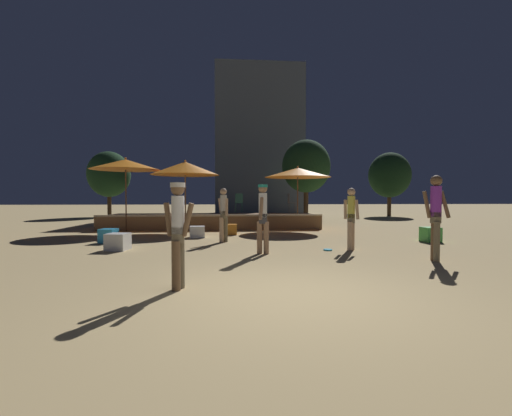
# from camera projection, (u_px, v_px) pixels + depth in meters

# --- Properties ---
(ground_plane) EXTENTS (120.00, 120.00, 0.00)m
(ground_plane) POSITION_uv_depth(u_px,v_px,m) (293.00, 295.00, 4.88)
(ground_plane) COLOR tan
(wooden_deck) EXTENTS (9.46, 3.08, 0.66)m
(wooden_deck) POSITION_uv_depth(u_px,v_px,m) (213.00, 221.00, 15.79)
(wooden_deck) COLOR olive
(wooden_deck) RESTS_ON ground
(patio_umbrella_0) EXTENTS (2.75, 2.75, 3.00)m
(patio_umbrella_0) POSITION_uv_depth(u_px,v_px,m) (126.00, 165.00, 13.83)
(patio_umbrella_0) COLOR brown
(patio_umbrella_0) RESTS_ON ground
(patio_umbrella_1) EXTENTS (2.84, 2.84, 2.73)m
(patio_umbrella_1) POSITION_uv_depth(u_px,v_px,m) (298.00, 173.00, 14.65)
(patio_umbrella_1) COLOR brown
(patio_umbrella_1) RESTS_ON ground
(patio_umbrella_2) EXTENTS (2.79, 2.79, 2.92)m
(patio_umbrella_2) POSITION_uv_depth(u_px,v_px,m) (185.00, 168.00, 13.98)
(patio_umbrella_2) COLOR brown
(patio_umbrella_2) RESTS_ON ground
(cube_seat_0) EXTENTS (0.59, 0.59, 0.44)m
(cube_seat_0) POSITION_uv_depth(u_px,v_px,m) (118.00, 242.00, 9.00)
(cube_seat_0) COLOR white
(cube_seat_0) RESTS_ON ground
(cube_seat_1) EXTENTS (0.52, 0.52, 0.42)m
(cube_seat_1) POSITION_uv_depth(u_px,v_px,m) (108.00, 236.00, 10.46)
(cube_seat_1) COLOR #2D9EDB
(cube_seat_1) RESTS_ON ground
(cube_seat_2) EXTENTS (0.54, 0.54, 0.39)m
(cube_seat_2) POSITION_uv_depth(u_px,v_px,m) (197.00, 232.00, 11.81)
(cube_seat_2) COLOR white
(cube_seat_2) RESTS_ON ground
(cube_seat_3) EXTENTS (0.51, 0.51, 0.45)m
(cube_seat_3) POSITION_uv_depth(u_px,v_px,m) (430.00, 234.00, 10.70)
(cube_seat_3) COLOR #4CC651
(cube_seat_3) RESTS_ON ground
(cube_seat_4) EXTENTS (0.44, 0.44, 0.39)m
(cube_seat_4) POSITION_uv_depth(u_px,v_px,m) (231.00, 229.00, 12.71)
(cube_seat_4) COLOR orange
(cube_seat_4) RESTS_ON ground
(person_0) EXTENTS (0.58, 0.31, 1.87)m
(person_0) POSITION_uv_depth(u_px,v_px,m) (436.00, 213.00, 7.43)
(person_0) COLOR #72664C
(person_0) RESTS_ON ground
(person_1) EXTENTS (0.29, 0.54, 1.71)m
(person_1) POSITION_uv_depth(u_px,v_px,m) (263.00, 215.00, 8.36)
(person_1) COLOR #997051
(person_1) RESTS_ON ground
(person_2) EXTENTS (0.37, 0.34, 1.63)m
(person_2) POSITION_uv_depth(u_px,v_px,m) (351.00, 217.00, 9.00)
(person_2) COLOR tan
(person_2) RESTS_ON ground
(person_3) EXTENTS (0.49, 0.28, 1.62)m
(person_3) POSITION_uv_depth(u_px,v_px,m) (178.00, 231.00, 5.15)
(person_3) COLOR #72664C
(person_3) RESTS_ON ground
(person_4) EXTENTS (0.36, 0.43, 1.67)m
(person_4) POSITION_uv_depth(u_px,v_px,m) (223.00, 213.00, 10.57)
(person_4) COLOR #72664C
(person_4) RESTS_ON ground
(bistro_chair_0) EXTENTS (0.40, 0.40, 0.90)m
(bistro_chair_0) POSITION_uv_depth(u_px,v_px,m) (290.00, 201.00, 16.34)
(bistro_chair_0) COLOR #47474C
(bistro_chair_0) RESTS_ON wooden_deck
(bistro_chair_1) EXTENTS (0.40, 0.40, 0.90)m
(bistro_chair_1) POSITION_uv_depth(u_px,v_px,m) (239.00, 201.00, 16.16)
(bistro_chair_1) COLOR #1E4C47
(bistro_chair_1) RESTS_ON wooden_deck
(frisbee_disc) EXTENTS (0.23, 0.23, 0.03)m
(frisbee_disc) POSITION_uv_depth(u_px,v_px,m) (328.00, 250.00, 8.94)
(frisbee_disc) COLOR #33B2D8
(frisbee_disc) RESTS_ON ground
(background_tree_0) EXTENTS (2.86, 2.86, 4.81)m
(background_tree_0) POSITION_uv_depth(u_px,v_px,m) (306.00, 166.00, 20.38)
(background_tree_0) COLOR #3D2B1C
(background_tree_0) RESTS_ON ground
(background_tree_1) EXTENTS (2.97, 2.97, 4.66)m
(background_tree_1) POSITION_uv_depth(u_px,v_px,m) (109.00, 174.00, 24.52)
(background_tree_1) COLOR #3D2B1C
(background_tree_1) RESTS_ON ground
(background_tree_2) EXTENTS (3.01, 3.01, 4.68)m
(background_tree_2) POSITION_uv_depth(u_px,v_px,m) (390.00, 175.00, 25.25)
(background_tree_2) COLOR #3D2B1C
(background_tree_2) RESTS_ON ground
(distant_building) EXTENTS (7.08, 4.83, 11.94)m
(distant_building) POSITION_uv_depth(u_px,v_px,m) (258.00, 143.00, 28.87)
(distant_building) COLOR #4C5666
(distant_building) RESTS_ON ground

